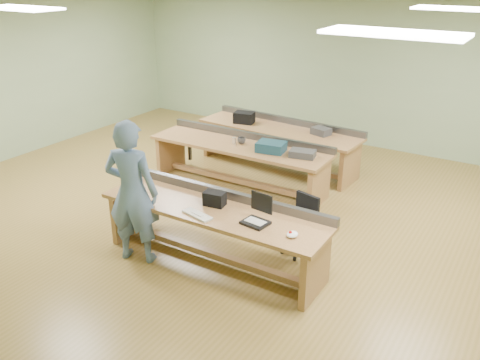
# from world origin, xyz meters

# --- Properties ---
(floor) EXTENTS (10.00, 10.00, 0.00)m
(floor) POSITION_xyz_m (0.00, 0.00, 0.00)
(floor) COLOR olive
(floor) RESTS_ON ground
(ceiling) EXTENTS (10.00, 10.00, 0.00)m
(ceiling) POSITION_xyz_m (0.00, 0.00, 3.00)
(ceiling) COLOR silver
(ceiling) RESTS_ON wall_back
(wall_back) EXTENTS (10.00, 0.04, 3.00)m
(wall_back) POSITION_xyz_m (0.00, 4.00, 1.50)
(wall_back) COLOR #91A87F
(wall_back) RESTS_ON floor
(wall_left) EXTENTS (0.04, 8.00, 3.00)m
(wall_left) POSITION_xyz_m (-5.00, 0.00, 1.50)
(wall_left) COLOR #91A87F
(wall_left) RESTS_ON floor
(fluor_panels) EXTENTS (6.20, 3.50, 0.03)m
(fluor_panels) POSITION_xyz_m (0.00, 0.00, 2.97)
(fluor_panels) COLOR white
(fluor_panels) RESTS_ON ceiling
(workbench_front) EXTENTS (2.98, 0.82, 0.86)m
(workbench_front) POSITION_xyz_m (0.51, -1.39, 0.56)
(workbench_front) COLOR #AF7A4A
(workbench_front) RESTS_ON floor
(workbench_mid) EXTENTS (3.13, 0.87, 0.86)m
(workbench_mid) POSITION_xyz_m (-0.49, 0.81, 0.56)
(workbench_mid) COLOR #AF7A4A
(workbench_mid) RESTS_ON floor
(workbench_back) EXTENTS (3.15, 1.03, 0.86)m
(workbench_back) POSITION_xyz_m (-0.37, 1.96, 0.56)
(workbench_back) COLOR #AF7A4A
(workbench_back) RESTS_ON floor
(person) EXTENTS (0.78, 0.63, 1.86)m
(person) POSITION_xyz_m (-0.38, -1.88, 0.93)
(person) COLOR slate
(person) RESTS_ON floor
(laptop_base) EXTENTS (0.32, 0.27, 0.03)m
(laptop_base) POSITION_xyz_m (1.16, -1.49, 0.77)
(laptop_base) COLOR black
(laptop_base) RESTS_ON workbench_front
(laptop_screen) EXTENTS (0.29, 0.05, 0.23)m
(laptop_screen) POSITION_xyz_m (1.17, -1.37, 0.98)
(laptop_screen) COLOR black
(laptop_screen) RESTS_ON laptop_base
(keyboard) EXTENTS (0.43, 0.23, 0.02)m
(keyboard) POSITION_xyz_m (0.46, -1.68, 0.76)
(keyboard) COLOR beige
(keyboard) RESTS_ON workbench_front
(trackball_mouse) EXTENTS (0.16, 0.17, 0.06)m
(trackball_mouse) POSITION_xyz_m (1.65, -1.53, 0.78)
(trackball_mouse) COLOR white
(trackball_mouse) RESTS_ON workbench_front
(camera_bag) EXTENTS (0.28, 0.20, 0.18)m
(camera_bag) POSITION_xyz_m (0.47, -1.33, 0.84)
(camera_bag) COLOR black
(camera_bag) RESTS_ON workbench_front
(task_chair) EXTENTS (0.52, 0.52, 0.79)m
(task_chair) POSITION_xyz_m (1.33, -0.64, 0.29)
(task_chair) COLOR black
(task_chair) RESTS_ON floor
(parts_bin_teal) EXTENTS (0.48, 0.39, 0.15)m
(parts_bin_teal) POSITION_xyz_m (0.12, 0.77, 0.83)
(parts_bin_teal) COLOR #163848
(parts_bin_teal) RESTS_ON workbench_mid
(parts_bin_grey) EXTENTS (0.43, 0.32, 0.11)m
(parts_bin_grey) POSITION_xyz_m (0.65, 0.80, 0.80)
(parts_bin_grey) COLOR #343436
(parts_bin_grey) RESTS_ON workbench_mid
(mug) EXTENTS (0.16, 0.16, 0.11)m
(mug) POSITION_xyz_m (-0.48, 0.84, 0.80)
(mug) COLOR #343436
(mug) RESTS_ON workbench_mid
(drinks_can) EXTENTS (0.07, 0.07, 0.11)m
(drinks_can) POSITION_xyz_m (-0.58, 0.75, 0.81)
(drinks_can) COLOR silver
(drinks_can) RESTS_ON workbench_mid
(storage_box_back) EXTENTS (0.41, 0.33, 0.21)m
(storage_box_back) POSITION_xyz_m (-1.07, 1.88, 0.85)
(storage_box_back) COLOR black
(storage_box_back) RESTS_ON workbench_back
(tray_back) EXTENTS (0.36, 0.31, 0.12)m
(tray_back) POSITION_xyz_m (0.44, 1.99, 0.81)
(tray_back) COLOR #343436
(tray_back) RESTS_ON workbench_back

